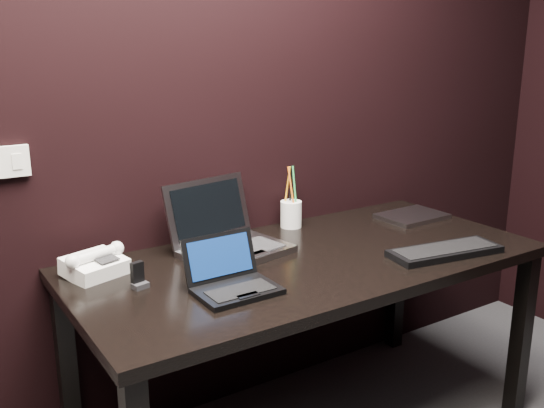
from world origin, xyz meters
TOP-DOWN VIEW (x-y plane):
  - wall_back at (0.00, 1.80)m, footprint 4.00×0.00m
  - wall_switch at (-0.62, 1.79)m, footprint 0.15×0.02m
  - desk at (0.30, 1.40)m, footprint 1.70×0.80m
  - netbook at (-0.09, 1.28)m, footprint 0.25×0.22m
  - silver_laptop at (0.08, 1.60)m, footprint 0.42×0.39m
  - ext_keyboard at (0.72, 1.15)m, footprint 0.44×0.21m
  - closed_laptop at (0.96, 1.55)m, footprint 0.29×0.21m
  - desk_phone at (-0.40, 1.64)m, footprint 0.22×0.21m
  - mobile_phone at (-0.32, 1.46)m, footprint 0.05×0.05m
  - pen_cup at (0.45, 1.73)m, footprint 0.10×0.10m

SIDE VIEW (x-z plane):
  - desk at x=0.30m, z-range 0.29..1.03m
  - closed_laptop at x=0.96m, z-range 0.74..0.76m
  - ext_keyboard at x=0.72m, z-range 0.74..0.77m
  - mobile_phone at x=-0.32m, z-range 0.73..0.81m
  - netbook at x=-0.09m, z-range 0.69..0.85m
  - desk_phone at x=-0.40m, z-range 0.73..0.83m
  - silver_laptop at x=0.08m, z-range 0.66..0.91m
  - pen_cup at x=0.45m, z-range 0.67..0.93m
  - wall_switch at x=-0.62m, z-range 1.07..1.17m
  - wall_back at x=0.00m, z-range -0.70..3.30m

